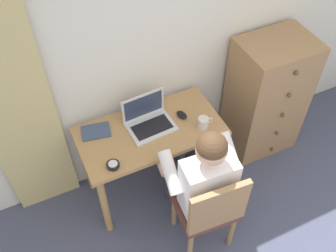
% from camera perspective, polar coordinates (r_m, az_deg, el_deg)
% --- Properties ---
extents(wall_back, '(4.80, 0.05, 2.50)m').
position_cam_1_polar(wall_back, '(2.95, 3.04, 13.55)').
color(wall_back, silver).
rests_on(wall_back, ground_plane).
extents(curtain_panel, '(0.49, 0.03, 2.14)m').
position_cam_1_polar(curtain_panel, '(2.78, -21.31, 2.16)').
color(curtain_panel, '#CCB77A').
rests_on(curtain_panel, ground_plane).
extents(desk, '(1.08, 0.56, 0.75)m').
position_cam_1_polar(desk, '(3.00, -2.55, -2.24)').
color(desk, tan).
rests_on(desk, ground_plane).
extents(dresser, '(0.60, 0.48, 1.14)m').
position_cam_1_polar(dresser, '(3.50, 14.17, 4.12)').
color(dresser, '#9E754C').
rests_on(dresser, ground_plane).
extents(chair, '(0.45, 0.43, 0.89)m').
position_cam_1_polar(chair, '(2.81, 6.04, -11.87)').
color(chair, brown).
rests_on(chair, ground_plane).
extents(person_seated, '(0.55, 0.60, 1.20)m').
position_cam_1_polar(person_seated, '(2.75, 4.67, -6.92)').
color(person_seated, '#33384C').
rests_on(person_seated, ground_plane).
extents(laptop, '(0.36, 0.27, 0.24)m').
position_cam_1_polar(laptop, '(2.90, -2.87, 0.94)').
color(laptop, silver).
rests_on(laptop, desk).
extents(computer_mouse, '(0.08, 0.11, 0.03)m').
position_cam_1_polar(computer_mouse, '(2.98, 2.02, 1.64)').
color(computer_mouse, black).
rests_on(computer_mouse, desk).
extents(desk_clock, '(0.09, 0.09, 0.03)m').
position_cam_1_polar(desk_clock, '(2.70, -8.04, -5.67)').
color(desk_clock, black).
rests_on(desk_clock, desk).
extents(notebook_pad, '(0.23, 0.19, 0.01)m').
position_cam_1_polar(notebook_pad, '(2.93, -10.51, -0.78)').
color(notebook_pad, '#3D4C6B').
rests_on(notebook_pad, desk).
extents(coffee_mug, '(0.12, 0.08, 0.09)m').
position_cam_1_polar(coffee_mug, '(2.89, 5.20, 0.46)').
color(coffee_mug, silver).
rests_on(coffee_mug, desk).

